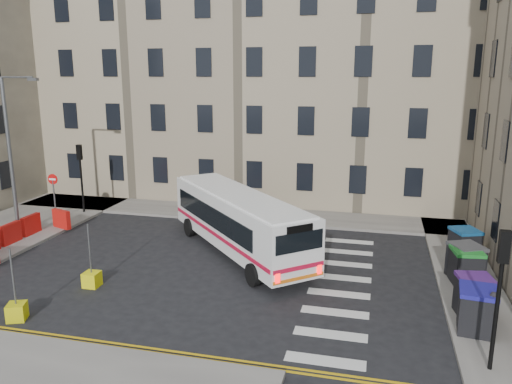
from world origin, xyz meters
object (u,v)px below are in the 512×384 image
at_px(wheelie_bin_a, 477,310).
at_px(wheelie_bin_e, 464,244).
at_px(wheelie_bin_b, 475,297).
at_px(streetlamp, 10,154).
at_px(bus, 239,220).
at_px(wheelie_bin_d, 466,262).
at_px(pedestrian, 491,315).
at_px(bollard_yellow, 92,279).
at_px(wheelie_bin_c, 466,266).
at_px(bollard_chevron, 17,312).

bearing_deg(wheelie_bin_a, wheelie_bin_e, 91.22).
height_order(wheelie_bin_b, wheelie_bin_e, wheelie_bin_b).
height_order(streetlamp, bus, streetlamp).
height_order(wheelie_bin_b, wheelie_bin_d, wheelie_bin_d).
distance_m(wheelie_bin_a, wheelie_bin_b, 1.05).
distance_m(wheelie_bin_d, pedestrian, 4.88).
distance_m(wheelie_bin_a, bollard_yellow, 14.23).
bearing_deg(streetlamp, pedestrian, -14.49).
bearing_deg(wheelie_bin_b, wheelie_bin_e, 75.14).
bearing_deg(bus, wheelie_bin_c, -50.85).
relative_size(wheelie_bin_b, wheelie_bin_e, 0.94).
height_order(bus, bollard_chevron, bus).
relative_size(bus, wheelie_bin_d, 5.66).
bearing_deg(streetlamp, bollard_chevron, -51.45).
xyz_separation_m(bus, wheelie_bin_e, (10.20, 1.41, -0.81)).
distance_m(streetlamp, wheelie_bin_d, 22.17).
bearing_deg(wheelie_bin_b, bus, 145.45).
xyz_separation_m(bus, wheelie_bin_d, (9.89, -1.05, -0.77)).
bearing_deg(bollard_chevron, wheelie_bin_c, 23.52).
height_order(streetlamp, wheelie_bin_e, streetlamp).
relative_size(pedestrian, bollard_chevron, 2.62).
height_order(wheelie_bin_e, pedestrian, pedestrian).
bearing_deg(wheelie_bin_e, wheelie_bin_a, -116.71).
xyz_separation_m(bus, wheelie_bin_b, (9.67, -4.47, -0.78)).
xyz_separation_m(wheelie_bin_c, bollard_yellow, (-14.47, -3.61, -0.56)).
bearing_deg(pedestrian, bollard_yellow, -34.27).
relative_size(streetlamp, bus, 0.87).
xyz_separation_m(streetlamp, wheelie_bin_d, (21.88, -0.79, -3.46)).
xyz_separation_m(wheelie_bin_c, bollard_chevron, (-15.45, -6.72, -0.56)).
bearing_deg(bollard_yellow, bollard_chevron, -107.35).
height_order(bus, wheelie_bin_b, bus).
relative_size(wheelie_bin_a, wheelie_bin_b, 1.00).
bearing_deg(streetlamp, wheelie_bin_c, -3.35).
bearing_deg(wheelie_bin_a, streetlamp, 172.77).
bearing_deg(wheelie_bin_d, pedestrian, -114.67).
distance_m(bus, wheelie_bin_c, 9.98).
xyz_separation_m(wheelie_bin_a, wheelie_bin_c, (0.26, 3.98, -0.02)).
distance_m(bus, pedestrian, 11.57).
height_order(wheelie_bin_a, pedestrian, pedestrian).
xyz_separation_m(wheelie_bin_b, bollard_yellow, (-14.32, -0.68, -0.56)).
distance_m(wheelie_bin_c, wheelie_bin_d, 0.50).
height_order(wheelie_bin_d, wheelie_bin_e, wheelie_bin_d).
height_order(wheelie_bin_c, wheelie_bin_e, wheelie_bin_c).
bearing_deg(wheelie_bin_b, bollard_chevron, -175.81).
xyz_separation_m(wheelie_bin_e, bollard_chevron, (-15.82, -9.67, -0.54)).
height_order(bus, wheelie_bin_d, bus).
distance_m(wheelie_bin_b, pedestrian, 1.47).
height_order(wheelie_bin_b, pedestrian, pedestrian).
xyz_separation_m(wheelie_bin_d, wheelie_bin_e, (0.31, 2.46, -0.03)).
bearing_deg(bollard_yellow, wheelie_bin_e, 23.83).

